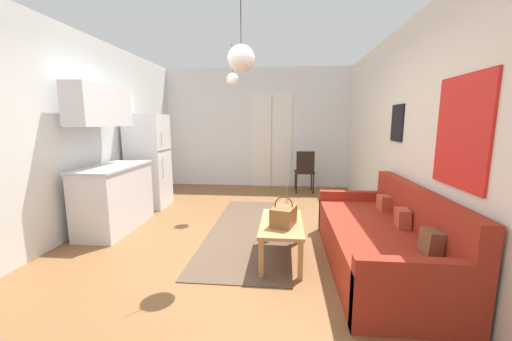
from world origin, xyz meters
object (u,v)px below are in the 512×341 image
bamboo_vase (287,213)px  pendant_lamp_near (241,59)px  refrigerator (149,161)px  pendant_lamp_far (232,79)px  accent_chair (305,170)px  handbag (284,216)px  couch (384,242)px  coffee_table (281,227)px

bamboo_vase → pendant_lamp_near: bearing=-162.3°
refrigerator → pendant_lamp_far: size_ratio=2.56×
pendant_lamp_near → pendant_lamp_far: 1.90m
bamboo_vase → accent_chair: size_ratio=0.42×
handbag → couch: bearing=0.2°
accent_chair → coffee_table: bearing=80.1°
coffee_table → pendant_lamp_near: size_ratio=1.31×
handbag → pendant_lamp_near: size_ratio=0.48×
pendant_lamp_near → pendant_lamp_far: bearing=102.6°
handbag → refrigerator: (-2.43, 2.02, 0.29)m
couch → accent_chair: size_ratio=2.40×
couch → accent_chair: accent_chair is taller
couch → handbag: 1.09m
coffee_table → bamboo_vase: size_ratio=2.50×
accent_chair → pendant_lamp_near: size_ratio=1.24×
bamboo_vase → accent_chair: (0.40, 3.19, -0.01)m
refrigerator → pendant_lamp_near: (1.98, -2.02, 1.33)m
pendant_lamp_near → coffee_table: bearing=13.8°
couch → pendant_lamp_far: bearing=135.9°
couch → bamboo_vase: bearing=171.4°
coffee_table → handbag: handbag is taller
refrigerator → accent_chair: bearing=24.9°
refrigerator → handbag: bearing=-39.8°
coffee_table → pendant_lamp_near: (-0.42, -0.10, 1.78)m
coffee_table → handbag: (0.02, -0.11, 0.17)m
handbag → pendant_lamp_near: bearing=179.5°
coffee_table → couch: bearing=-5.5°
handbag → bamboo_vase: bearing=77.2°
handbag → refrigerator: 3.17m
bamboo_vase → pendant_lamp_far: size_ratio=0.60×
coffee_table → pendant_lamp_far: bearing=115.6°
couch → pendant_lamp_near: pendant_lamp_near is taller
bamboo_vase → pendant_lamp_near: pendant_lamp_near is taller
couch → refrigerator: (-3.49, 2.02, 0.55)m
accent_chair → pendant_lamp_far: pendant_lamp_far is taller
pendant_lamp_near → pendant_lamp_far: (-0.41, 1.85, 0.05)m
couch → handbag: bearing=-179.8°
pendant_lamp_far → pendant_lamp_near: bearing=-77.4°
couch → accent_chair: (-0.62, 3.35, 0.23)m
pendant_lamp_near → pendant_lamp_far: same height
couch → bamboo_vase: size_ratio=5.69×
coffee_table → pendant_lamp_far: 2.67m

